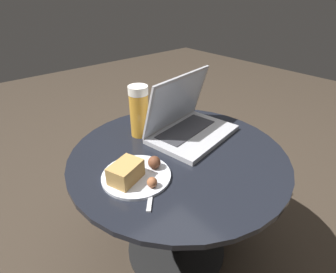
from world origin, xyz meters
name	(u,v)px	position (x,y,z in m)	size (l,w,h in m)	color
ground_plane	(176,247)	(0.00, 0.00, 0.00)	(6.00, 6.00, 0.00)	#382D23
table	(177,183)	(0.00, 0.00, 0.37)	(0.74, 0.74, 0.50)	black
laptop	(187,123)	(0.12, 0.07, 0.55)	(0.35, 0.27, 0.23)	#B2B2B7
beer_glass	(139,111)	(-0.02, 0.19, 0.60)	(0.07, 0.07, 0.19)	gold
snack_plate	(134,173)	(-0.19, -0.02, 0.52)	(0.21, 0.21, 0.06)	silver
fork	(152,182)	(-0.16, -0.07, 0.50)	(0.15, 0.16, 0.00)	silver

